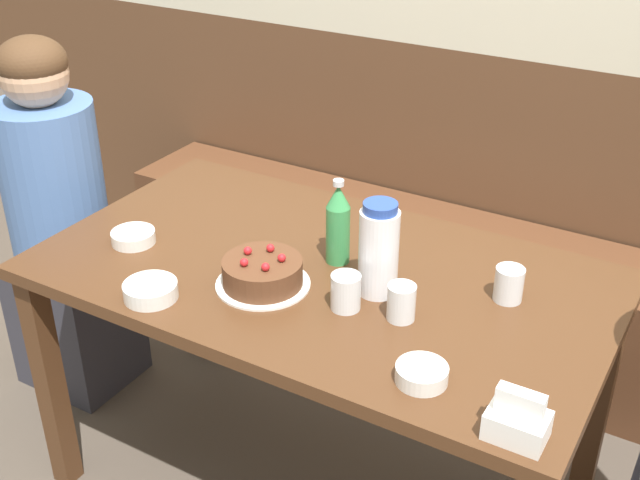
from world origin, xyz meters
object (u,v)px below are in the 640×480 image
(bowl_soup_white, at_px, (133,237))
(glass_tumbler_short, at_px, (346,292))
(water_pitcher, at_px, (379,250))
(soju_bottle, at_px, (338,223))
(napkin_holder, at_px, (518,421))
(bench_seat, at_px, (439,286))
(person_teal_shirt, at_px, (62,233))
(glass_water_tall, at_px, (509,284))
(bowl_rice_small, at_px, (422,374))
(glass_shot_small, at_px, (401,302))
(birthday_cake, at_px, (263,273))
(bowl_side_dish, at_px, (151,291))

(bowl_soup_white, xyz_separation_m, glass_tumbler_short, (0.63, 0.01, 0.03))
(water_pitcher, distance_m, soju_bottle, 0.17)
(napkin_holder, bearing_deg, soju_bottle, 146.46)
(bench_seat, bearing_deg, soju_bottle, -88.97)
(water_pitcher, distance_m, person_teal_shirt, 1.17)
(soju_bottle, height_order, glass_water_tall, soju_bottle)
(bench_seat, distance_m, bowl_rice_small, 1.28)
(bowl_soup_white, relative_size, glass_shot_small, 1.35)
(birthday_cake, relative_size, glass_shot_small, 2.68)
(glass_water_tall, bearing_deg, glass_shot_small, -132.64)
(bench_seat, bearing_deg, bowl_soup_white, -117.24)
(glass_shot_small, bearing_deg, glass_water_tall, 47.36)
(bench_seat, relative_size, glass_water_tall, 29.63)
(water_pitcher, height_order, glass_shot_small, water_pitcher)
(bowl_soup_white, bearing_deg, bowl_side_dish, -40.00)
(bowl_soup_white, distance_m, glass_water_tall, 0.97)
(napkin_holder, relative_size, glass_shot_small, 1.29)
(birthday_cake, height_order, bowl_rice_small, birthday_cake)
(bench_seat, height_order, bowl_rice_small, bowl_rice_small)
(birthday_cake, xyz_separation_m, bowl_rice_small, (0.48, -0.14, -0.02))
(soju_bottle, distance_m, glass_shot_small, 0.30)
(water_pitcher, distance_m, glass_tumbler_short, 0.13)
(soju_bottle, relative_size, glass_shot_small, 2.62)
(birthday_cake, xyz_separation_m, bowl_side_dish, (-0.20, -0.18, -0.01))
(water_pitcher, bearing_deg, bench_seat, 100.97)
(glass_shot_small, bearing_deg, soju_bottle, 148.43)
(bowl_side_dish, xyz_separation_m, person_teal_shirt, (-0.69, 0.34, -0.19))
(person_teal_shirt, bearing_deg, bowl_side_dish, -26.55)
(soju_bottle, height_order, bowl_side_dish, soju_bottle)
(birthday_cake, height_order, glass_water_tall, birthday_cake)
(soju_bottle, height_order, napkin_holder, soju_bottle)
(glass_tumbler_short, bearing_deg, water_pitcher, 72.56)
(birthday_cake, distance_m, bowl_side_dish, 0.26)
(bench_seat, relative_size, bowl_soup_white, 21.38)
(water_pitcher, height_order, person_teal_shirt, person_teal_shirt)
(bench_seat, xyz_separation_m, glass_water_tall, (0.44, -0.73, 0.54))
(water_pitcher, height_order, napkin_holder, water_pitcher)
(birthday_cake, height_order, glass_shot_small, birthday_cake)
(bowl_soup_white, xyz_separation_m, person_teal_shirt, (-0.47, 0.16, -0.19))
(water_pitcher, distance_m, bowl_rice_small, 0.35)
(bowl_soup_white, xyz_separation_m, bowl_side_dish, (0.22, -0.18, 0.00))
(glass_tumbler_short, bearing_deg, person_teal_shirt, 172.14)
(glass_tumbler_short, distance_m, glass_shot_small, 0.13)
(water_pitcher, bearing_deg, bowl_soup_white, -170.54)
(birthday_cake, bearing_deg, water_pitcher, 24.74)
(napkin_holder, height_order, person_teal_shirt, person_teal_shirt)
(bowl_soup_white, height_order, person_teal_shirt, person_teal_shirt)
(napkin_holder, bearing_deg, bench_seat, 117.49)
(glass_tumbler_short, xyz_separation_m, person_teal_shirt, (-1.10, 0.15, -0.22))
(glass_shot_small, bearing_deg, birthday_cake, -173.28)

